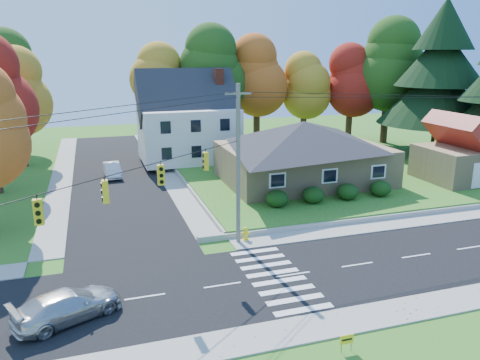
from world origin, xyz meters
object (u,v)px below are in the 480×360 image
Objects in this scene: silver_sedan at (68,305)px; fire_hydrant at (246,234)px; white_car at (112,170)px; ranch_house at (303,151)px.

fire_hydrant is at bearing -83.89° from silver_sedan.
fire_hydrant is (7.32, -19.17, -0.27)m from white_car.
ranch_house reaches higher than white_car.
white_car is at bearing 152.40° from ranch_house.
silver_sedan reaches higher than white_car.
fire_hydrant is at bearing -72.48° from white_car.
white_car is (3.23, 25.49, -0.01)m from silver_sedan.
white_car is 20.52m from fire_hydrant.
ranch_house reaches higher than fire_hydrant.
fire_hydrant is at bearing -130.05° from ranch_house.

